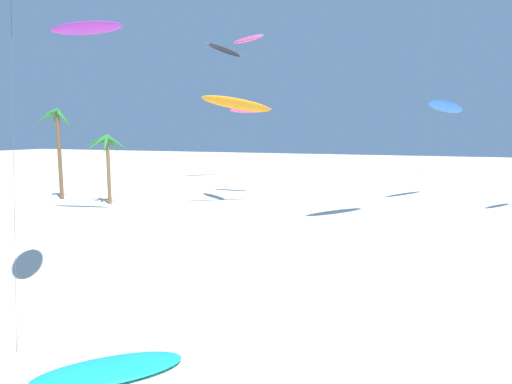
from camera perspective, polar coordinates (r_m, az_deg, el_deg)
The scene contains 9 objects.
palm_tree_0 at distance 48.39m, azimuth -18.46°, elevation 5.50°, with size 4.93×4.44×7.19m.
palm_tree_1 at distance 53.71m, azimuth -24.01°, elevation 7.44°, with size 4.27×4.72×9.97m.
flying_kite_0 at distance 52.33m, azimuth -0.76°, elevation 10.46°, with size 5.51×9.27×10.45m.
flying_kite_1 at distance 69.14m, azimuth -4.10°, elevation 17.59°, with size 4.24×11.26×20.58m.
flying_kite_3 at distance 52.60m, azimuth 23.09°, elevation 9.97°, with size 4.65×7.58×10.98m.
flying_kite_5 at distance 43.89m, azimuth -2.48°, elevation 11.18°, with size 6.22×5.66×11.25m.
flying_kite_6 at distance 40.21m, azimuth -20.83°, elevation 18.95°, with size 6.55×6.61×16.21m.
flying_kite_11 at distance 44.64m, azimuth -1.06°, elevation 18.89°, with size 5.35×9.93×16.77m.
grounded_kite_2 at distance 15.48m, azimuth -18.26°, elevation -20.74°, with size 4.48×4.36×0.28m.
Camera 1 is at (9.40, 2.23, 7.42)m, focal length 31.40 mm.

